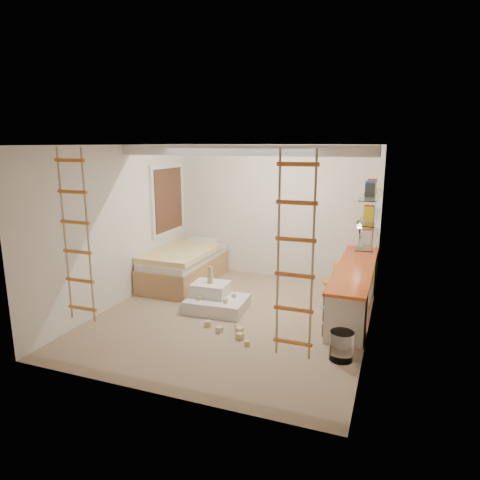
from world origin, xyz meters
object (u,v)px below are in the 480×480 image
at_px(desk, 354,287).
at_px(play_platform, 215,300).
at_px(swivel_chair, 334,291).
at_px(bed, 185,266).

relative_size(desk, play_platform, 2.92).
xyz_separation_m(desk, play_platform, (-2.09, -0.69, -0.24)).
xyz_separation_m(desk, swivel_chair, (-0.32, 0.05, -0.13)).
bearing_deg(play_platform, desk, 18.34).
bearing_deg(desk, bed, 173.51).
relative_size(bed, play_platform, 2.08).
bearing_deg(swivel_chair, play_platform, -157.17).
height_order(desk, play_platform, desk).
bearing_deg(play_platform, bed, 136.29).
relative_size(bed, swivel_chair, 2.69).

